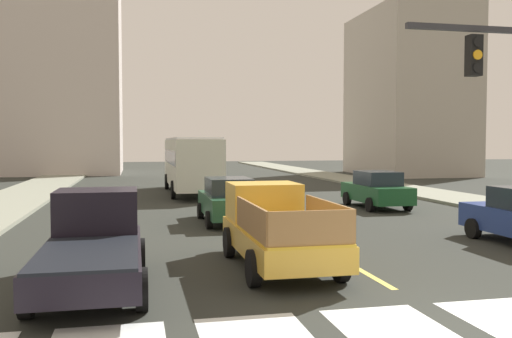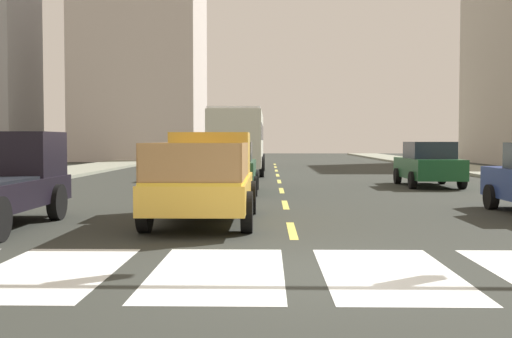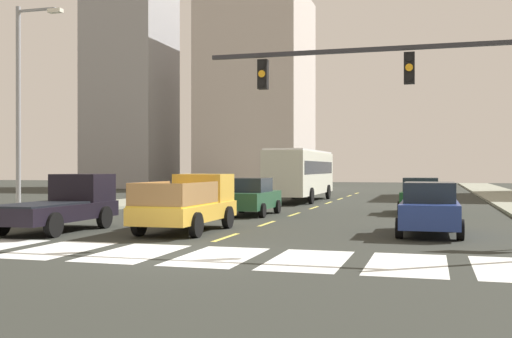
{
  "view_description": "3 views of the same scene",
  "coord_description": "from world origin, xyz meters",
  "px_view_note": "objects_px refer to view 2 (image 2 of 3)",
  "views": [
    {
      "loc": [
        -5.24,
        -7.67,
        3.07
      ],
      "look_at": [
        -0.56,
        13.84,
        2.0
      ],
      "focal_mm": 38.81,
      "sensor_mm": 36.0,
      "label": 1
    },
    {
      "loc": [
        -0.46,
        -8.44,
        1.76
      ],
      "look_at": [
        -0.76,
        6.79,
        1.08
      ],
      "focal_mm": 44.71,
      "sensor_mm": 36.0,
      "label": 2
    },
    {
      "loc": [
        6.23,
        -14.37,
        2.19
      ],
      "look_at": [
        -1.11,
        11.32,
        2.14
      ],
      "focal_mm": 43.35,
      "sensor_mm": 36.0,
      "label": 3
    }
  ],
  "objects_px": {
    "sedan_near_right": "(428,164)",
    "sedan_mid": "(228,167)",
    "pickup_stakebed": "(206,178)",
    "city_bus": "(239,137)"
  },
  "relations": [
    {
      "from": "sedan_mid",
      "to": "sedan_near_right",
      "type": "height_order",
      "value": "same"
    },
    {
      "from": "pickup_stakebed",
      "to": "sedan_near_right",
      "type": "distance_m",
      "value": 12.97
    },
    {
      "from": "sedan_near_right",
      "to": "pickup_stakebed",
      "type": "bearing_deg",
      "value": -126.63
    },
    {
      "from": "pickup_stakebed",
      "to": "sedan_near_right",
      "type": "height_order",
      "value": "pickup_stakebed"
    },
    {
      "from": "city_bus",
      "to": "sedan_mid",
      "type": "xyz_separation_m",
      "value": [
        0.22,
        -12.29,
        -1.09
      ]
    },
    {
      "from": "sedan_near_right",
      "to": "sedan_mid",
      "type": "bearing_deg",
      "value": -157.87
    },
    {
      "from": "pickup_stakebed",
      "to": "sedan_mid",
      "type": "xyz_separation_m",
      "value": [
        0.03,
        7.33,
        -0.08
      ]
    },
    {
      "from": "pickup_stakebed",
      "to": "city_bus",
      "type": "height_order",
      "value": "city_bus"
    },
    {
      "from": "city_bus",
      "to": "sedan_mid",
      "type": "distance_m",
      "value": 12.34
    },
    {
      "from": "city_bus",
      "to": "sedan_near_right",
      "type": "distance_m",
      "value": 11.98
    }
  ]
}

